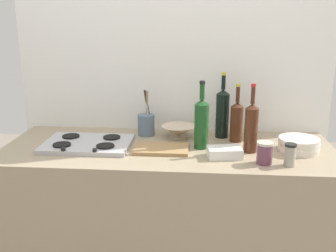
{
  "coord_description": "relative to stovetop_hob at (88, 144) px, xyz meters",
  "views": [
    {
      "loc": [
        0.17,
        -2.04,
        1.6
      ],
      "look_at": [
        0.0,
        0.0,
        1.02
      ],
      "focal_mm": 42.48,
      "sensor_mm": 36.0,
      "label": 1
    }
  ],
  "objects": [
    {
      "name": "condiment_jar_front",
      "position": [
        1.04,
        -0.21,
        0.04
      ],
      "size": [
        0.06,
        0.06,
        0.11
      ],
      "color": "#9E998C",
      "rests_on": "counter_block"
    },
    {
      "name": "plate_stack",
      "position": [
        1.14,
        0.01,
        0.02
      ],
      "size": [
        0.22,
        0.22,
        0.07
      ],
      "color": "silver",
      "rests_on": "counter_block"
    },
    {
      "name": "utensil_crock",
      "position": [
        0.29,
        0.23,
        0.06
      ],
      "size": [
        0.1,
        0.1,
        0.27
      ],
      "color": "slate",
      "rests_on": "counter_block"
    },
    {
      "name": "cutting_board",
      "position": [
        0.41,
        -0.04,
        -0.0
      ],
      "size": [
        0.29,
        0.19,
        0.02
      ],
      "primitive_type": "cube",
      "rotation": [
        0.0,
        0.0,
        -0.0
      ],
      "color": "#9E7A4C",
      "rests_on": "counter_block"
    },
    {
      "name": "wine_bottle_leftmost",
      "position": [
        0.88,
        -0.02,
        0.12
      ],
      "size": [
        0.07,
        0.07,
        0.36
      ],
      "color": "#472314",
      "rests_on": "counter_block"
    },
    {
      "name": "condiment_jar_rear",
      "position": [
        0.93,
        -0.19,
        0.04
      ],
      "size": [
        0.08,
        0.08,
        0.11
      ],
      "color": "#66384C",
      "rests_on": "counter_block"
    },
    {
      "name": "mixing_bowl",
      "position": [
        0.49,
        0.2,
        0.03
      ],
      "size": [
        0.2,
        0.2,
        0.07
      ],
      "color": "beige",
      "rests_on": "counter_block"
    },
    {
      "name": "backsplash_panel",
      "position": [
        0.44,
        0.4,
        0.29
      ],
      "size": [
        1.9,
        0.06,
        2.41
      ],
      "primitive_type": "cube",
      "color": "white",
      "rests_on": "ground"
    },
    {
      "name": "wine_bottle_mid_right",
      "position": [
        0.82,
        0.16,
        0.11
      ],
      "size": [
        0.07,
        0.07,
        0.33
      ],
      "color": "#472314",
      "rests_on": "counter_block"
    },
    {
      "name": "counter_block",
      "position": [
        0.44,
        0.02,
        -0.46
      ],
      "size": [
        1.8,
        0.7,
        0.9
      ],
      "primitive_type": "cube",
      "color": "tan",
      "rests_on": "ground"
    },
    {
      "name": "wine_bottle_rightmost",
      "position": [
        0.62,
        0.02,
        0.13
      ],
      "size": [
        0.08,
        0.08,
        0.37
      ],
      "color": "#19471E",
      "rests_on": "counter_block"
    },
    {
      "name": "stovetop_hob",
      "position": [
        0.0,
        0.0,
        0.0
      ],
      "size": [
        0.47,
        0.34,
        0.04
      ],
      "color": "#B2B2B7",
      "rests_on": "counter_block"
    },
    {
      "name": "wine_bottle_mid_left",
      "position": [
        0.74,
        0.23,
        0.13
      ],
      "size": [
        0.08,
        0.08,
        0.38
      ],
      "color": "black",
      "rests_on": "counter_block"
    },
    {
      "name": "butter_dish",
      "position": [
        0.74,
        -0.12,
        0.01
      ],
      "size": [
        0.18,
        0.13,
        0.05
      ],
      "primitive_type": "cube",
      "rotation": [
        0.0,
        0.0,
        0.15
      ],
      "color": "white",
      "rests_on": "counter_block"
    }
  ]
}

